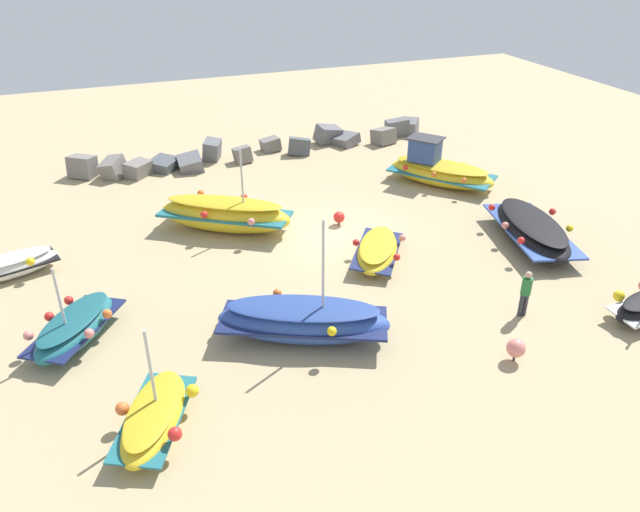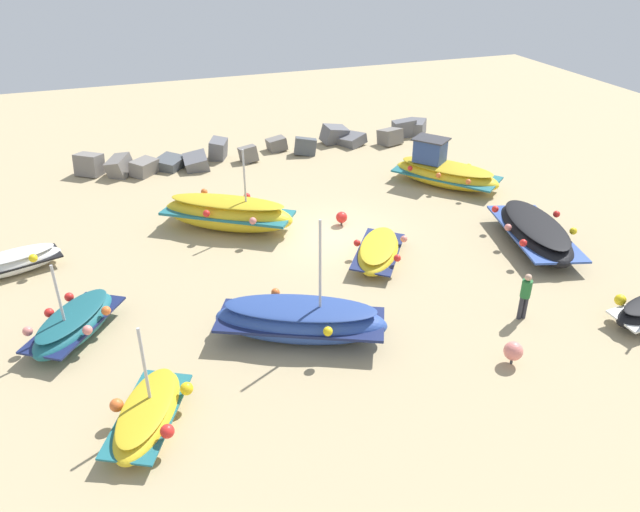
% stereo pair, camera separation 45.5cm
% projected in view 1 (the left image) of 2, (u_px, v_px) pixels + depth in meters
% --- Properties ---
extents(ground_plane, '(57.72, 57.72, 0.00)m').
position_uv_depth(ground_plane, '(332.00, 236.00, 24.56)').
color(ground_plane, tan).
extents(fishing_boat_1, '(3.51, 2.05, 0.87)m').
position_uv_depth(fishing_boat_1, '(9.00, 266.00, 21.59)').
color(fishing_boat_1, white).
rests_on(fishing_boat_1, ground_plane).
extents(fishing_boat_2, '(3.17, 5.43, 1.10)m').
position_uv_depth(fishing_boat_2, '(532.00, 230.00, 23.78)').
color(fishing_boat_2, black).
rests_on(fishing_boat_2, ground_plane).
extents(fishing_boat_3, '(5.45, 3.81, 4.01)m').
position_uv_depth(fishing_boat_3, '(303.00, 320.00, 18.32)').
color(fishing_boat_3, '#2D4C9E').
rests_on(fishing_boat_3, ground_plane).
extents(fishing_boat_4, '(5.55, 4.53, 3.53)m').
position_uv_depth(fishing_boat_4, '(225.00, 214.00, 24.65)').
color(fishing_boat_4, gold).
rests_on(fishing_boat_4, ground_plane).
extents(fishing_boat_5, '(3.17, 3.66, 0.81)m').
position_uv_depth(fishing_boat_5, '(377.00, 250.00, 22.67)').
color(fishing_boat_5, gold).
rests_on(fishing_boat_5, ground_plane).
extents(fishing_boat_6, '(3.20, 3.66, 2.73)m').
position_uv_depth(fishing_boat_6, '(75.00, 327.00, 18.29)').
color(fishing_boat_6, '#1E6670').
rests_on(fishing_boat_6, ground_plane).
extents(fishing_boat_7, '(4.58, 5.13, 2.18)m').
position_uv_depth(fishing_boat_7, '(439.00, 170.00, 28.97)').
color(fishing_boat_7, gold).
rests_on(fishing_boat_7, ground_plane).
extents(fishing_boat_8, '(2.60, 3.52, 2.84)m').
position_uv_depth(fishing_boat_8, '(155.00, 417.00, 15.12)').
color(fishing_boat_8, gold).
rests_on(fishing_boat_8, ground_plane).
extents(person_walking, '(0.32, 0.32, 1.62)m').
position_uv_depth(person_walking, '(526.00, 291.00, 19.21)').
color(person_walking, '#2D2D38').
rests_on(person_walking, ground_plane).
extents(breakwater_rocks, '(19.65, 2.81, 1.35)m').
position_uv_depth(breakwater_rocks, '(259.00, 149.00, 32.46)').
color(breakwater_rocks, slate).
rests_on(breakwater_rocks, ground_plane).
extents(mooring_buoy_0, '(0.55, 0.55, 0.72)m').
position_uv_depth(mooring_buoy_0, '(516.00, 348.00, 17.45)').
color(mooring_buoy_0, '#3F3F42').
rests_on(mooring_buoy_0, ground_plane).
extents(mooring_buoy_1, '(0.47, 0.47, 0.58)m').
position_uv_depth(mooring_buoy_1, '(339.00, 217.00, 25.26)').
color(mooring_buoy_1, '#3F3F42').
rests_on(mooring_buoy_1, ground_plane).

